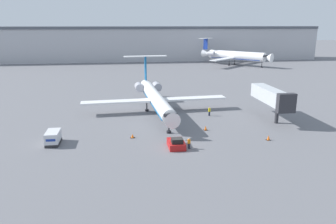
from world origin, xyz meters
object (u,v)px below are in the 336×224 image
object	(u,v)px
worker_by_wing	(209,111)
airplane_main	(155,97)
airplane_parked_far_left	(234,56)
pushback_tug	(176,144)
traffic_cone_left	(133,136)
traffic_cone_mid	(268,138)
traffic_cone_right	(206,128)
worker_near_tug	(189,143)
jet_bridge	(272,96)
luggage_cart	(53,138)

from	to	relation	value
worker_by_wing	airplane_main	bearing A→B (deg)	154.52
airplane_parked_far_left	pushback_tug	bearing A→B (deg)	-113.68
worker_by_wing	traffic_cone_left	bearing A→B (deg)	-144.91
pushback_tug	traffic_cone_left	xyz separation A→B (m)	(-6.28, 5.15, -0.30)
pushback_tug	worker_by_wing	world-z (taller)	worker_by_wing
traffic_cone_left	traffic_cone_mid	distance (m)	21.58
airplane_main	traffic_cone_left	size ratio (longest dim) A/B	47.95
airplane_main	traffic_cone_right	bearing A→B (deg)	-61.85
pushback_tug	worker_near_tug	bearing A→B (deg)	-23.31
traffic_cone_right	traffic_cone_mid	bearing A→B (deg)	-36.08
worker_by_wing	traffic_cone_right	xyz separation A→B (m)	(-2.99, -8.81, -0.57)
airplane_parked_far_left	jet_bridge	size ratio (longest dim) A/B	2.18
airplane_main	traffic_cone_mid	size ratio (longest dim) A/B	40.43
luggage_cart	worker_by_wing	distance (m)	30.17
traffic_cone_left	traffic_cone_mid	size ratio (longest dim) A/B	0.84
traffic_cone_right	traffic_cone_mid	xyz separation A→B (m)	(8.57, -6.24, 0.01)
pushback_tug	jet_bridge	distance (m)	24.00
luggage_cart	jet_bridge	bearing A→B (deg)	11.93
worker_by_wing	traffic_cone_right	size ratio (longest dim) A/B	2.24
traffic_cone_left	luggage_cart	bearing A→B (deg)	-174.83
worker_by_wing	pushback_tug	bearing A→B (deg)	-120.06
pushback_tug	traffic_cone_left	bearing A→B (deg)	140.63
pushback_tug	luggage_cart	xyz separation A→B (m)	(-18.33, 4.06, 0.40)
jet_bridge	traffic_cone_mid	bearing A→B (deg)	-115.79
worker_by_wing	traffic_cone_left	world-z (taller)	worker_by_wing
worker_near_tug	traffic_cone_left	size ratio (longest dim) A/B	2.39
worker_near_tug	airplane_parked_far_left	xyz separation A→B (m)	(39.67, 95.22, 3.37)
worker_near_tug	traffic_cone_right	distance (m)	9.29
traffic_cone_left	jet_bridge	distance (m)	27.81
worker_by_wing	jet_bridge	world-z (taller)	jet_bridge
airplane_main	traffic_cone_right	size ratio (longest dim) A/B	40.97
traffic_cone_mid	airplane_parked_far_left	size ratio (longest dim) A/B	0.03
luggage_cart	airplane_parked_far_left	xyz separation A→B (m)	(59.75, 90.40, 3.22)
airplane_main	jet_bridge	bearing A→B (deg)	-22.51
luggage_cart	airplane_parked_far_left	size ratio (longest dim) A/B	0.13
worker_by_wing	airplane_parked_far_left	world-z (taller)	airplane_parked_far_left
airplane_parked_far_left	jet_bridge	xyz separation A→B (m)	(-21.14, -82.24, 0.23)
worker_near_tug	airplane_parked_far_left	size ratio (longest dim) A/B	0.06
airplane_main	pushback_tug	bearing A→B (deg)	-87.26
worker_near_tug	traffic_cone_right	bearing A→B (deg)	60.46
pushback_tug	airplane_parked_far_left	world-z (taller)	airplane_parked_far_left
pushback_tug	traffic_cone_mid	xyz separation A→B (m)	(14.91, 1.07, -0.21)
airplane_main	worker_near_tug	distance (m)	22.10
worker_by_wing	airplane_parked_far_left	bearing A→B (deg)	67.72
pushback_tug	jet_bridge	xyz separation A→B (m)	(20.29, 12.22, 3.85)
luggage_cart	jet_bridge	xyz separation A→B (m)	(38.62, 8.16, 3.45)
traffic_cone_left	jet_bridge	world-z (taller)	jet_bridge
worker_near_tug	traffic_cone_left	xyz separation A→B (m)	(-8.04, 5.91, -0.55)
traffic_cone_right	traffic_cone_left	bearing A→B (deg)	-170.28
pushback_tug	worker_near_tug	xyz separation A→B (m)	(1.76, -0.76, 0.25)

